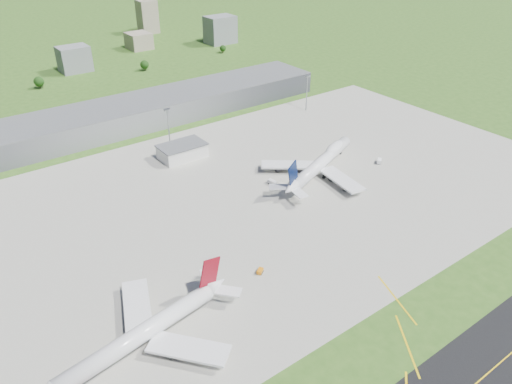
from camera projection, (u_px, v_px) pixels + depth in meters
ground at (131, 134)px, 323.26m from camera, size 1400.00×1400.00×0.00m
apron at (241, 200)px, 251.99m from camera, size 360.00×190.00×0.08m
terminal at (120, 117)px, 329.92m from camera, size 300.00×42.00×15.00m
ops_building at (182, 151)px, 291.68m from camera, size 26.00×16.00×8.00m
mast_center at (168, 122)px, 295.22m from camera, size 3.50×2.00×25.90m
mast_east at (307, 87)px, 351.96m from camera, size 3.50×2.00×25.90m
airliner_red_twin at (146, 331)px, 167.17m from camera, size 73.57×56.76×20.24m
airliner_blue_quad at (322, 162)px, 275.76m from camera, size 76.09×57.98×20.75m
tug_yellow at (260, 271)px, 201.52m from camera, size 3.92×3.52×1.71m
van_white_near at (272, 183)px, 264.65m from camera, size 3.08×5.48×2.63m
van_white_far at (379, 161)px, 286.81m from camera, size 5.07×4.55×2.44m
bldg_c at (74, 59)px, 439.19m from camera, size 26.00×20.00×22.00m
bldg_ce at (139, 41)px, 509.74m from camera, size 22.00×24.00×16.00m
bldg_e at (220, 30)px, 527.15m from camera, size 30.00×22.00×28.00m
bldg_tall_e at (147, 17)px, 567.03m from camera, size 20.00×18.00×36.00m
tree_c at (39, 82)px, 400.31m from camera, size 8.10×8.10×9.90m
tree_e at (144, 65)px, 443.42m from camera, size 7.65×7.65×9.35m
tree_far_e at (223, 48)px, 497.28m from camera, size 6.30×6.30×7.70m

